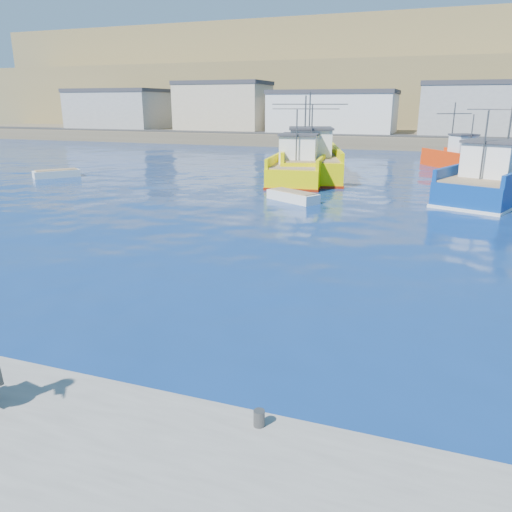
% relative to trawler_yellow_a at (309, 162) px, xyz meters
% --- Properties ---
extents(ground, '(260.00, 260.00, 0.00)m').
position_rel_trawler_yellow_a_xyz_m(ground, '(4.63, -30.70, -1.18)').
color(ground, '#072352').
rests_on(ground, ground).
extents(dock_bollards, '(36.20, 0.20, 0.30)m').
position_rel_trawler_yellow_a_xyz_m(dock_bollards, '(5.23, -34.10, -0.53)').
color(dock_bollards, '#4C4C4C').
rests_on(dock_bollards, dock).
extents(far_shore, '(200.00, 81.00, 24.00)m').
position_rel_trawler_yellow_a_xyz_m(far_shore, '(4.64, 78.51, 7.80)').
color(far_shore, brown).
rests_on(far_shore, ground).
extents(trawler_yellow_a, '(8.22, 14.57, 6.84)m').
position_rel_trawler_yellow_a_xyz_m(trawler_yellow_a, '(0.00, 0.00, 0.00)').
color(trawler_yellow_a, '#DFD300').
rests_on(trawler_yellow_a, ground).
extents(trawler_yellow_b, '(5.32, 11.55, 6.50)m').
position_rel_trawler_yellow_a_xyz_m(trawler_yellow_b, '(0.09, -2.72, -0.15)').
color(trawler_yellow_b, '#DFD300').
rests_on(trawler_yellow_b, ground).
extents(trawler_blue, '(8.04, 12.27, 6.55)m').
position_rel_trawler_yellow_a_xyz_m(trawler_blue, '(13.69, -6.20, -0.12)').
color(trawler_blue, navy).
rests_on(trawler_blue, ground).
extents(boat_orange, '(6.12, 7.32, 5.92)m').
position_rel_trawler_yellow_a_xyz_m(boat_orange, '(11.69, 9.60, -0.20)').
color(boat_orange, red).
rests_on(boat_orange, ground).
extents(skiff_left, '(3.20, 3.57, 0.78)m').
position_rel_trawler_yellow_a_xyz_m(skiff_left, '(-19.32, -7.90, -0.93)').
color(skiff_left, silver).
rests_on(skiff_left, ground).
extents(skiff_mid, '(3.70, 2.88, 0.77)m').
position_rel_trawler_yellow_a_xyz_m(skiff_mid, '(1.84, -11.39, -0.93)').
color(skiff_mid, silver).
rests_on(skiff_mid, ground).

